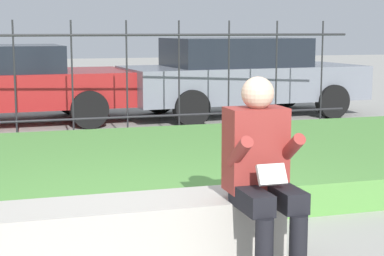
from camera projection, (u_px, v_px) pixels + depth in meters
stone_bench at (107, 241)px, 4.10m from camera, size 2.29×0.51×0.45m
person_seated_reader at (262, 168)px, 4.03m from camera, size 0.42×0.73×1.25m
grass_berm at (100, 169)px, 6.52m from camera, size 10.19×3.49×0.28m
iron_fence at (72, 79)px, 8.59m from camera, size 8.19×0.03×1.66m
car_parked_right at (241, 75)px, 11.42m from camera, size 4.37×2.13×1.39m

